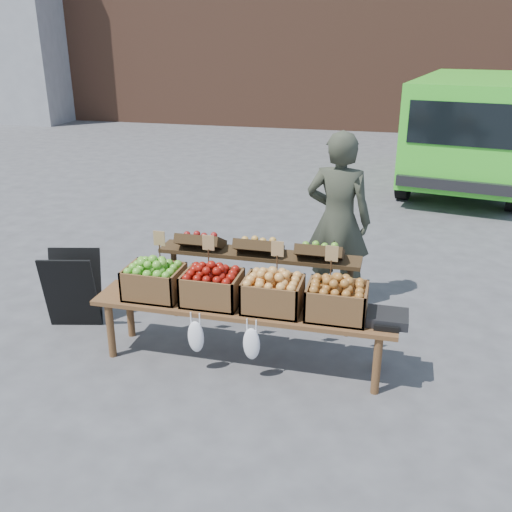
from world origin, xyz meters
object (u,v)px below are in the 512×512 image
(crate_russet_pears, at_px, (212,288))
(crate_golden_apples, at_px, (154,282))
(chalkboard_sign, at_px, (73,289))
(crate_red_apples, at_px, (273,295))
(weighing_scale, at_px, (387,318))
(display_bench, at_px, (242,334))
(back_table, at_px, (259,279))
(delivery_van, at_px, (471,133))
(vendor, at_px, (338,221))
(crate_green_apples, at_px, (337,301))

(crate_russet_pears, bearing_deg, crate_golden_apples, 180.00)
(chalkboard_sign, bearing_deg, crate_red_apples, -20.82)
(weighing_scale, bearing_deg, display_bench, 180.00)
(crate_golden_apples, bearing_deg, back_table, 42.05)
(display_bench, bearing_deg, crate_red_apples, 0.00)
(display_bench, height_order, weighing_scale, weighing_scale)
(delivery_van, relative_size, vendor, 2.41)
(crate_green_apples, bearing_deg, chalkboard_sign, 174.16)
(crate_red_apples, bearing_deg, vendor, 75.12)
(vendor, bearing_deg, crate_golden_apples, 50.01)
(crate_green_apples, bearing_deg, display_bench, 180.00)
(crate_golden_apples, xyz_separation_m, crate_red_apples, (1.10, 0.00, 0.00))
(delivery_van, distance_m, crate_russet_pears, 7.77)
(crate_green_apples, height_order, weighing_scale, crate_green_apples)
(crate_golden_apples, relative_size, weighing_scale, 1.47)
(chalkboard_sign, xyz_separation_m, crate_russet_pears, (1.58, -0.27, 0.31))
(chalkboard_sign, distance_m, crate_red_apples, 2.17)
(delivery_van, relative_size, weighing_scale, 13.53)
(back_table, xyz_separation_m, crate_golden_apples, (-0.80, -0.72, 0.19))
(back_table, relative_size, crate_russet_pears, 4.20)
(back_table, distance_m, crate_red_apples, 0.80)
(back_table, distance_m, crate_green_apples, 1.13)
(delivery_van, distance_m, weighing_scale, 7.37)
(chalkboard_sign, distance_m, back_table, 1.88)
(crate_golden_apples, relative_size, crate_green_apples, 1.00)
(back_table, bearing_deg, display_bench, -87.88)
(chalkboard_sign, distance_m, crate_golden_apples, 1.11)
(delivery_van, height_order, crate_golden_apples, delivery_van)
(display_bench, distance_m, crate_golden_apples, 0.93)
(delivery_van, xyz_separation_m, crate_green_apples, (-1.69, -7.25, -0.32))
(chalkboard_sign, relative_size, crate_red_apples, 1.59)
(vendor, bearing_deg, delivery_van, -102.07)
(display_bench, height_order, crate_green_apples, crate_green_apples)
(display_bench, xyz_separation_m, weighing_scale, (1.25, 0.00, 0.33))
(display_bench, xyz_separation_m, crate_green_apples, (0.82, 0.00, 0.42))
(crate_red_apples, distance_m, weighing_scale, 0.98)
(crate_golden_apples, bearing_deg, display_bench, 0.00)
(chalkboard_sign, xyz_separation_m, weighing_scale, (3.10, -0.27, 0.21))
(display_bench, distance_m, weighing_scale, 1.29)
(crate_golden_apples, distance_m, crate_russet_pears, 0.55)
(delivery_van, relative_size, crate_russet_pears, 9.20)
(chalkboard_sign, relative_size, crate_russet_pears, 1.59)
(crate_russet_pears, xyz_separation_m, crate_red_apples, (0.55, 0.00, 0.00))
(chalkboard_sign, xyz_separation_m, crate_golden_apples, (1.03, -0.27, 0.31))
(delivery_van, relative_size, back_table, 2.19)
(delivery_van, distance_m, back_table, 7.02)
(back_table, bearing_deg, crate_green_apples, -40.21)
(chalkboard_sign, height_order, crate_golden_apples, crate_golden_apples)
(crate_russet_pears, bearing_deg, crate_red_apples, 0.00)
(chalkboard_sign, height_order, crate_russet_pears, crate_russet_pears)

